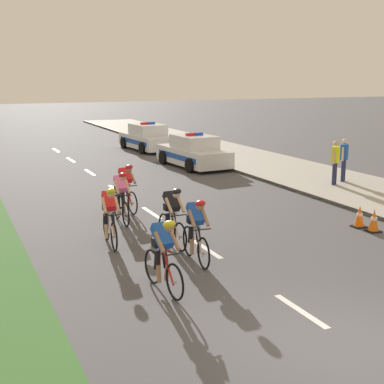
{
  "coord_description": "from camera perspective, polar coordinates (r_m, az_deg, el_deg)",
  "views": [
    {
      "loc": [
        -5.64,
        -6.3,
        4.22
      ],
      "look_at": [
        0.32,
        7.14,
        1.1
      ],
      "focal_mm": 51.88,
      "sensor_mm": 36.0,
      "label": 1
    }
  ],
  "objects": [
    {
      "name": "cyclist_lead",
      "position": [
        10.92,
        -2.96,
        -6.35
      ],
      "size": [
        0.44,
        1.72,
        1.56
      ],
      "color": "black",
      "rests_on": "ground"
    },
    {
      "name": "traffic_cone_near",
      "position": [
        16.29,
        16.84,
        -2.42
      ],
      "size": [
        0.36,
        0.36,
        0.64
      ],
      "color": "black",
      "rests_on": "ground"
    },
    {
      "name": "police_car_second",
      "position": [
        31.76,
        -4.61,
        5.54
      ],
      "size": [
        2.26,
        4.52,
        1.59
      ],
      "color": "silver",
      "rests_on": "ground"
    },
    {
      "name": "police_car_nearest",
      "position": [
        25.83,
        0.15,
        4.1
      ],
      "size": [
        2.25,
        4.52,
        1.59
      ],
      "color": "silver",
      "rests_on": "ground"
    },
    {
      "name": "kerb_edge",
      "position": [
        23.72,
        5.67,
        1.83
      ],
      "size": [
        0.16,
        60.0,
        0.13
      ],
      "primitive_type": "cube",
      "color": "#9E9E99",
      "rests_on": "ground"
    },
    {
      "name": "spectator_back",
      "position": [
        22.42,
        15.37,
        3.51
      ],
      "size": [
        0.47,
        0.39,
        1.68
      ],
      "color": "#23284C",
      "rests_on": "sidewalk_slab"
    },
    {
      "name": "cyclist_third",
      "position": [
        13.79,
        -2.03,
        -2.44
      ],
      "size": [
        0.42,
        1.72,
        1.56
      ],
      "color": "black",
      "rests_on": "ground"
    },
    {
      "name": "cyclist_sixth",
      "position": [
        17.42,
        -6.79,
        0.53
      ],
      "size": [
        0.45,
        1.72,
        1.56
      ],
      "color": "black",
      "rests_on": "ground"
    },
    {
      "name": "cyclist_fifth",
      "position": [
        16.1,
        -7.32,
        -0.43
      ],
      "size": [
        0.42,
        1.72,
        1.56
      ],
      "color": "black",
      "rests_on": "ground"
    },
    {
      "name": "traffic_cone_far",
      "position": [
        15.94,
        18.19,
        -2.82
      ],
      "size": [
        0.36,
        0.36,
        0.64
      ],
      "color": "black",
      "rests_on": "ground"
    },
    {
      "name": "sidewalk_slab",
      "position": [
        24.87,
        10.07,
        2.16
      ],
      "size": [
        4.55,
        60.0,
        0.12
      ],
      "primitive_type": "cube",
      "color": "#A3A099",
      "rests_on": "ground"
    },
    {
      "name": "spectator_closest",
      "position": [
        21.63,
        14.51,
        3.26
      ],
      "size": [
        0.46,
        0.39,
        1.68
      ],
      "color": "#23284C",
      "rests_on": "sidewalk_slab"
    },
    {
      "name": "lane_markings_centre",
      "position": [
        19.16,
        -6.21,
        -0.81
      ],
      "size": [
        0.14,
        29.6,
        0.01
      ],
      "color": "white",
      "rests_on": "ground"
    },
    {
      "name": "cyclist_second",
      "position": [
        12.58,
        0.42,
        -3.85
      ],
      "size": [
        0.44,
        1.72,
        1.56
      ],
      "color": "black",
      "rests_on": "ground"
    },
    {
      "name": "cyclist_fourth",
      "position": [
        13.96,
        -8.46,
        -2.38
      ],
      "size": [
        0.44,
        1.72,
        1.56
      ],
      "color": "black",
      "rests_on": "ground"
    },
    {
      "name": "ground_plane",
      "position": [
        9.44,
        16.57,
        -15.08
      ],
      "size": [
        160.0,
        160.0,
        0.0
      ],
      "primitive_type": "plane",
      "color": "#4C4C51"
    }
  ]
}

